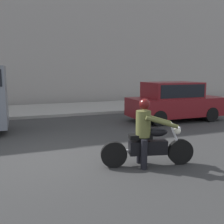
# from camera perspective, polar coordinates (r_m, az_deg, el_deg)

# --- Properties ---
(ground_plane) EXTENTS (80.00, 80.00, 0.00)m
(ground_plane) POSITION_cam_1_polar(r_m,az_deg,el_deg) (6.80, -12.00, -9.80)
(ground_plane) COLOR #2C2C2C
(sidewalk_slab) EXTENTS (40.00, 4.40, 0.14)m
(sidewalk_slab) POSITION_cam_1_polar(r_m,az_deg,el_deg) (14.56, -16.81, 0.37)
(sidewalk_slab) COLOR gray
(sidewalk_slab) RESTS_ON ground_plane
(building_facade) EXTENTS (40.00, 1.40, 12.35)m
(building_facade) POSITION_cam_1_polar(r_m,az_deg,el_deg) (18.24, -18.55, 21.29)
(building_facade) COLOR gray
(building_facade) RESTS_ON ground_plane
(motorcycle_with_rider_olive) EXTENTS (2.17, 0.82, 1.58)m
(motorcycle_with_rider_olive) POSITION_cam_1_polar(r_m,az_deg,el_deg) (5.92, 8.01, -6.04)
(motorcycle_with_rider_olive) COLOR black
(motorcycle_with_rider_olive) RESTS_ON ground_plane
(parked_sedan_maroon) EXTENTS (4.23, 1.82, 1.72)m
(parked_sedan_maroon) POSITION_cam_1_polar(r_m,az_deg,el_deg) (11.61, 13.82, 2.39)
(parked_sedan_maroon) COLOR maroon
(parked_sedan_maroon) RESTS_ON ground_plane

